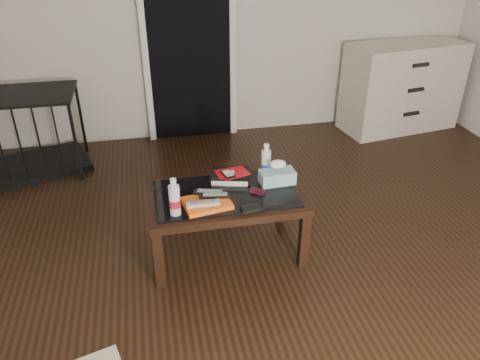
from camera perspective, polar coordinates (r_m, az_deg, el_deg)
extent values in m
plane|color=black|center=(2.99, 8.12, -13.04)|extent=(5.00, 5.00, 0.00)
cube|color=black|center=(4.65, -6.28, 16.87)|extent=(0.80, 0.05, 2.00)
cube|color=silver|center=(4.60, -11.66, 16.32)|extent=(0.06, 0.04, 2.04)
cube|color=silver|center=(4.68, -0.89, 17.12)|extent=(0.06, 0.04, 2.04)
cube|color=black|center=(2.91, -9.85, -9.52)|extent=(0.06, 0.06, 0.40)
cube|color=black|center=(3.04, 7.80, -7.32)|extent=(0.06, 0.06, 0.40)
cube|color=black|center=(3.33, -10.36, -3.94)|extent=(0.06, 0.06, 0.40)
cube|color=black|center=(3.45, 5.05, -2.25)|extent=(0.06, 0.06, 0.40)
cube|color=black|center=(3.02, -1.78, -2.14)|extent=(1.00, 0.60, 0.05)
cube|color=black|center=(3.00, -1.79, -1.64)|extent=(0.90, 0.50, 0.01)
cube|color=beige|center=(5.25, 19.12, 10.71)|extent=(1.26, 0.68, 0.90)
cylinder|color=black|center=(5.11, 20.15, 7.60)|extent=(0.18, 0.07, 0.04)
cylinder|color=black|center=(5.03, 20.64, 10.23)|extent=(0.18, 0.07, 0.04)
cylinder|color=black|center=(4.96, 21.16, 12.94)|extent=(0.18, 0.07, 0.04)
cube|color=black|center=(4.63, -23.69, 1.56)|extent=(1.04, 0.85, 0.06)
cube|color=black|center=(4.38, -25.46, 9.31)|extent=(1.04, 0.85, 0.02)
cube|color=black|center=(4.16, -19.41, 4.30)|extent=(0.03, 0.03, 0.70)
cube|color=black|center=(4.68, -18.80, 7.17)|extent=(0.03, 0.03, 0.70)
cube|color=orange|center=(2.87, -4.06, -2.84)|extent=(0.31, 0.25, 0.03)
cube|color=#B2B2B7|center=(2.82, -4.54, -2.85)|extent=(0.20, 0.05, 0.02)
cube|color=black|center=(2.90, -3.03, -1.87)|extent=(0.21, 0.08, 0.02)
cube|color=black|center=(2.93, -3.74, -1.48)|extent=(0.21, 0.10, 0.02)
cube|color=black|center=(3.14, -1.19, 0.48)|extent=(0.29, 0.26, 0.05)
cube|color=#B60C14|center=(3.13, -1.15, 0.94)|extent=(0.20, 0.16, 0.01)
cube|color=black|center=(3.09, -1.49, 0.74)|extent=(0.09, 0.12, 0.02)
cube|color=black|center=(3.00, 2.16, -1.37)|extent=(0.10, 0.09, 0.02)
cube|color=black|center=(2.83, 1.33, -3.47)|extent=(0.13, 0.08, 0.02)
cylinder|color=silver|center=(2.76, -8.01, -2.03)|extent=(0.08, 0.08, 0.24)
cylinder|color=silver|center=(3.14, 3.20, 2.42)|extent=(0.08, 0.08, 0.24)
cube|color=teal|center=(3.10, 4.56, 0.38)|extent=(0.24, 0.13, 0.09)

